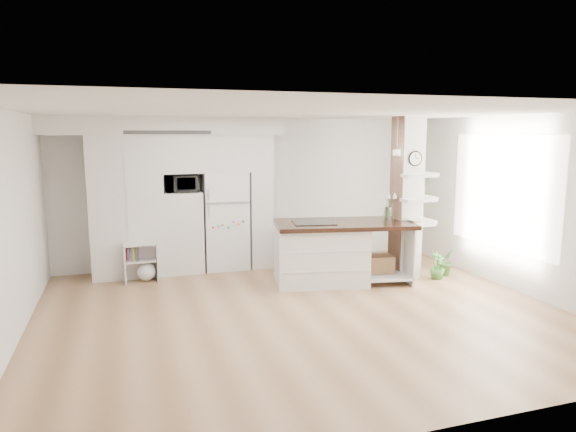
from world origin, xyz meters
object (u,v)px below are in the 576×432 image
(kitchen_island, at_px, (328,251))
(refrigerator, at_px, (225,220))
(floor_plant_a, at_px, (446,261))
(bookshelf, at_px, (143,264))

(kitchen_island, bearing_deg, refrigerator, 145.48)
(refrigerator, xyz_separation_m, floor_plant_a, (3.52, -1.69, -0.63))
(floor_plant_a, bearing_deg, refrigerator, 154.41)
(kitchen_island, height_order, floor_plant_a, kitchen_island)
(floor_plant_a, bearing_deg, bookshelf, 165.98)
(kitchen_island, xyz_separation_m, floor_plant_a, (2.10, -0.25, -0.27))
(refrigerator, height_order, kitchen_island, refrigerator)
(bookshelf, bearing_deg, floor_plant_a, -15.25)
(refrigerator, height_order, bookshelf, refrigerator)
(refrigerator, xyz_separation_m, bookshelf, (-1.47, -0.44, -0.59))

